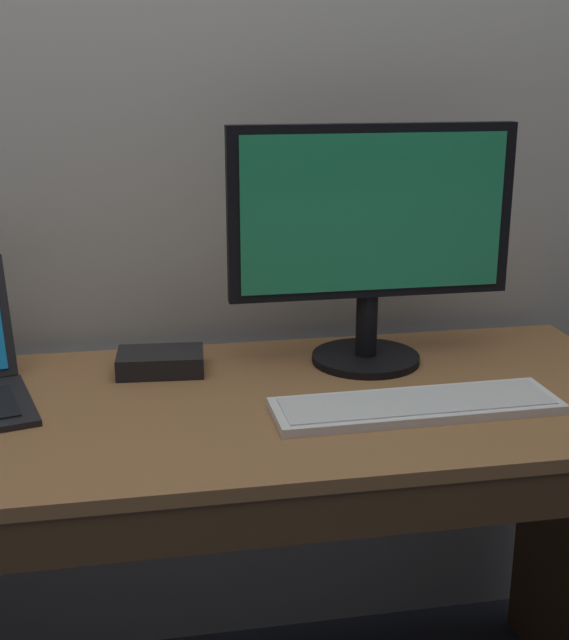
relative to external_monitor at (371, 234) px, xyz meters
The scene contains 4 objects.
desk 0.61m from the external_monitor, 154.15° to the right, with size 1.56×0.63×0.74m.
external_monitor is the anchor object (origin of this frame).
wired_keyboard 0.34m from the external_monitor, 85.65° to the right, with size 0.49×0.15×0.02m.
external_drive_box 0.46m from the external_monitor, behind, with size 0.16×0.10×0.04m, color black.
Camera 1 is at (-0.12, -1.35, 1.30)m, focal length 47.79 mm.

